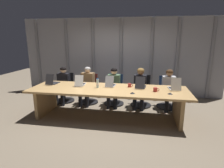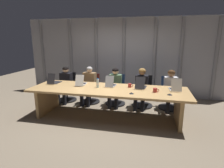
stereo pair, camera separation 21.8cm
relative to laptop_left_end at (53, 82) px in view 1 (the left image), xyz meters
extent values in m
plane|color=#7F705B|center=(1.59, -0.21, -0.82)|extent=(13.93, 13.93, 0.00)
cube|color=tan|center=(1.59, -0.21, -0.08)|extent=(3.89, 1.19, 0.05)
cube|color=black|center=(1.59, -0.21, -0.15)|extent=(3.31, 0.10, 0.06)
cube|color=tan|center=(-0.11, -0.21, -0.46)|extent=(0.08, 1.01, 0.71)
cube|color=tan|center=(3.28, -0.21, -0.46)|extent=(0.08, 1.01, 0.71)
cube|color=#9999A0|center=(1.59, 1.90, 0.51)|extent=(6.96, 0.10, 2.66)
cylinder|color=gray|center=(-1.48, 1.85, 0.51)|extent=(0.12, 0.12, 2.60)
cylinder|color=gray|center=(-0.33, 1.85, 0.51)|extent=(0.12, 0.12, 2.60)
cylinder|color=gray|center=(0.65, 1.85, 0.51)|extent=(0.12, 0.12, 2.60)
cylinder|color=gray|center=(1.64, 1.85, 0.51)|extent=(0.12, 0.12, 2.60)
cylinder|color=gray|center=(2.68, 1.85, 0.51)|extent=(0.12, 0.12, 2.60)
cylinder|color=gray|center=(3.51, 1.85, 0.51)|extent=(0.12, 0.12, 2.60)
cylinder|color=gray|center=(4.56, 1.85, 0.51)|extent=(0.12, 0.12, 2.60)
cube|color=#2D2D33|center=(0.00, 0.06, -0.05)|extent=(0.24, 0.32, 0.02)
cube|color=black|center=(0.01, 0.09, -0.04)|extent=(0.20, 0.18, 0.00)
cube|color=#2D2D33|center=(-0.01, -0.14, 0.10)|extent=(0.23, 0.12, 0.27)
cube|color=black|center=(-0.01, -0.13, 0.10)|extent=(0.21, 0.10, 0.25)
cube|color=beige|center=(0.79, 0.06, -0.05)|extent=(0.24, 0.33, 0.02)
cube|color=black|center=(0.79, 0.09, -0.04)|extent=(0.20, 0.19, 0.00)
cube|color=beige|center=(0.81, -0.15, 0.10)|extent=(0.23, 0.15, 0.28)
cube|color=black|center=(0.81, -0.15, 0.10)|extent=(0.20, 0.13, 0.25)
cube|color=#A8ADB7|center=(1.61, 0.08, -0.05)|extent=(0.23, 0.32, 0.02)
cube|color=black|center=(1.61, 0.11, -0.04)|extent=(0.19, 0.18, 0.00)
cube|color=#A8ADB7|center=(1.60, -0.11, 0.10)|extent=(0.22, 0.11, 0.28)
cube|color=black|center=(1.60, -0.11, 0.10)|extent=(0.20, 0.09, 0.25)
cube|color=#2D2D33|center=(2.39, 0.09, -0.05)|extent=(0.27, 0.34, 0.02)
cube|color=black|center=(2.39, 0.11, -0.04)|extent=(0.22, 0.20, 0.00)
cube|color=#2D2D33|center=(2.36, -0.13, 0.10)|extent=(0.25, 0.15, 0.28)
cube|color=black|center=(2.36, -0.12, 0.10)|extent=(0.22, 0.13, 0.25)
cube|color=beige|center=(3.18, 0.04, -0.05)|extent=(0.27, 0.34, 0.02)
cube|color=black|center=(3.17, 0.06, -0.04)|extent=(0.22, 0.20, 0.00)
cube|color=beige|center=(3.20, -0.16, 0.11)|extent=(0.24, 0.11, 0.30)
cube|color=black|center=(3.20, -0.15, 0.11)|extent=(0.22, 0.10, 0.27)
cube|color=black|center=(-0.03, 0.77, -0.41)|extent=(0.51, 0.51, 0.08)
cube|color=black|center=(-0.01, 0.99, -0.14)|extent=(0.44, 0.14, 0.46)
cylinder|color=#262628|center=(-0.03, 0.77, -0.61)|extent=(0.05, 0.05, 0.32)
cylinder|color=black|center=(-0.03, 0.77, -0.80)|extent=(0.60, 0.60, 0.04)
cube|color=#511E19|center=(0.76, 0.77, -0.41)|extent=(0.55, 0.55, 0.08)
cube|color=#511E19|center=(0.79, 0.98, -0.15)|extent=(0.44, 0.18, 0.45)
cylinder|color=#262628|center=(0.76, 0.77, -0.61)|extent=(0.05, 0.05, 0.32)
cylinder|color=black|center=(0.76, 0.77, -0.80)|extent=(0.60, 0.60, 0.04)
cube|color=navy|center=(1.57, 0.77, -0.41)|extent=(0.53, 0.53, 0.08)
cube|color=navy|center=(1.60, 0.99, -0.14)|extent=(0.44, 0.16, 0.47)
cylinder|color=#262628|center=(1.57, 0.77, -0.61)|extent=(0.05, 0.05, 0.32)
cylinder|color=black|center=(1.57, 0.77, -0.80)|extent=(0.60, 0.60, 0.04)
cube|color=black|center=(2.39, 0.77, -0.41)|extent=(0.55, 0.55, 0.08)
cube|color=black|center=(2.43, 0.98, -0.14)|extent=(0.44, 0.18, 0.47)
cylinder|color=#262628|center=(2.39, 0.77, -0.61)|extent=(0.05, 0.05, 0.32)
cylinder|color=black|center=(2.39, 0.77, -0.80)|extent=(0.60, 0.60, 0.04)
cube|color=navy|center=(3.15, 0.77, -0.41)|extent=(0.53, 0.53, 0.08)
cube|color=navy|center=(3.12, 0.99, -0.14)|extent=(0.44, 0.16, 0.46)
cylinder|color=#262628|center=(3.15, 0.77, -0.61)|extent=(0.05, 0.05, 0.32)
cylinder|color=black|center=(3.15, 0.77, -0.80)|extent=(0.60, 0.60, 0.04)
cube|color=black|center=(-0.02, 0.75, -0.13)|extent=(0.36, 0.23, 0.48)
sphere|color=beige|center=(-0.02, 0.75, 0.21)|extent=(0.19, 0.19, 0.19)
ellipsoid|color=black|center=(-0.02, 0.75, 0.23)|extent=(0.20, 0.20, 0.15)
cylinder|color=black|center=(0.13, 0.74, -0.09)|extent=(0.07, 0.14, 0.27)
cylinder|color=beige|center=(0.13, 0.53, -0.20)|extent=(0.07, 0.30, 0.06)
cylinder|color=black|center=(-0.17, 0.75, -0.09)|extent=(0.07, 0.14, 0.27)
cylinder|color=beige|center=(-0.17, 0.54, -0.20)|extent=(0.07, 0.30, 0.06)
cylinder|color=#262833|center=(0.08, 0.55, -0.40)|extent=(0.14, 0.40, 0.13)
cylinder|color=#262833|center=(0.08, 0.37, -0.60)|extent=(0.11, 0.11, 0.42)
cylinder|color=#262833|center=(-0.12, 0.55, -0.40)|extent=(0.14, 0.40, 0.13)
cylinder|color=#262833|center=(-0.12, 0.37, -0.60)|extent=(0.11, 0.11, 0.42)
cube|color=olive|center=(0.77, 0.75, -0.11)|extent=(0.40, 0.26, 0.52)
sphere|color=beige|center=(0.77, 0.75, 0.24)|extent=(0.18, 0.18, 0.18)
ellipsoid|color=#B2ADA8|center=(0.77, 0.75, 0.26)|extent=(0.18, 0.18, 0.13)
cylinder|color=olive|center=(0.93, 0.73, -0.05)|extent=(0.08, 0.14, 0.27)
cylinder|color=beige|center=(0.91, 0.52, -0.16)|extent=(0.09, 0.30, 0.06)
cylinder|color=olive|center=(0.61, 0.76, -0.05)|extent=(0.08, 0.14, 0.27)
cylinder|color=beige|center=(0.59, 0.55, -0.16)|extent=(0.09, 0.30, 0.06)
cylinder|color=#262833|center=(0.85, 0.54, -0.40)|extent=(0.17, 0.41, 0.13)
cylinder|color=#262833|center=(0.83, 0.36, -0.60)|extent=(0.11, 0.11, 0.42)
cylinder|color=#262833|center=(0.65, 0.56, -0.40)|extent=(0.17, 0.41, 0.13)
cylinder|color=#262833|center=(0.63, 0.38, -0.60)|extent=(0.11, 0.11, 0.42)
cube|color=#4C6B4C|center=(1.58, 0.75, -0.13)|extent=(0.36, 0.22, 0.49)
sphere|color=beige|center=(1.58, 0.75, 0.22)|extent=(0.19, 0.19, 0.19)
ellipsoid|color=black|center=(1.58, 0.75, 0.24)|extent=(0.20, 0.20, 0.14)
cylinder|color=#4C6B4C|center=(1.72, 0.75, -0.08)|extent=(0.07, 0.14, 0.27)
cylinder|color=beige|center=(1.73, 0.54, -0.19)|extent=(0.07, 0.30, 0.06)
cylinder|color=#4C6B4C|center=(1.43, 0.74, -0.08)|extent=(0.07, 0.14, 0.27)
cylinder|color=beige|center=(1.43, 0.53, -0.19)|extent=(0.07, 0.30, 0.06)
cylinder|color=#262833|center=(1.68, 0.55, -0.40)|extent=(0.13, 0.40, 0.13)
cylinder|color=#262833|center=(1.68, 0.37, -0.60)|extent=(0.11, 0.11, 0.42)
cylinder|color=#262833|center=(1.48, 0.55, -0.40)|extent=(0.13, 0.40, 0.13)
cylinder|color=#262833|center=(1.48, 0.37, -0.60)|extent=(0.11, 0.11, 0.42)
cube|color=black|center=(2.35, 0.75, -0.12)|extent=(0.37, 0.25, 0.50)
sphere|color=#8C6647|center=(2.35, 0.75, 0.23)|extent=(0.20, 0.20, 0.20)
ellipsoid|color=olive|center=(2.35, 0.75, 0.26)|extent=(0.20, 0.20, 0.15)
cylinder|color=black|center=(2.50, 0.73, -0.06)|extent=(0.08, 0.14, 0.27)
cylinder|color=#8C6647|center=(2.48, 0.53, -0.18)|extent=(0.09, 0.30, 0.06)
cylinder|color=black|center=(2.21, 0.76, -0.06)|extent=(0.08, 0.14, 0.27)
cylinder|color=#8C6647|center=(2.19, 0.55, -0.18)|extent=(0.09, 0.30, 0.06)
cylinder|color=#262833|center=(2.44, 0.54, -0.40)|extent=(0.16, 0.41, 0.13)
cylinder|color=#262833|center=(2.42, 0.36, -0.60)|extent=(0.11, 0.11, 0.42)
cylinder|color=#262833|center=(2.24, 0.56, -0.40)|extent=(0.16, 0.41, 0.13)
cylinder|color=#262833|center=(2.22, 0.38, -0.60)|extent=(0.11, 0.11, 0.42)
cube|color=silver|center=(3.15, 0.75, -0.13)|extent=(0.37, 0.25, 0.49)
sphere|color=#8C6647|center=(3.15, 0.75, 0.22)|extent=(0.20, 0.20, 0.20)
ellipsoid|color=#472D19|center=(3.15, 0.75, 0.24)|extent=(0.20, 0.20, 0.15)
cylinder|color=silver|center=(3.30, 0.76, -0.08)|extent=(0.08, 0.14, 0.27)
cylinder|color=#8C6647|center=(3.32, 0.55, -0.19)|extent=(0.09, 0.30, 0.06)
cylinder|color=silver|center=(3.01, 0.73, -0.08)|extent=(0.08, 0.14, 0.27)
cylinder|color=#8C6647|center=(3.03, 0.52, -0.19)|extent=(0.09, 0.30, 0.06)
cylinder|color=#262833|center=(3.27, 0.56, -0.40)|extent=(0.17, 0.41, 0.13)
cylinder|color=#262833|center=(3.29, 0.38, -0.60)|extent=(0.11, 0.11, 0.42)
cylinder|color=#262833|center=(3.07, 0.54, -0.40)|extent=(0.17, 0.41, 0.13)
cylinder|color=#262833|center=(3.09, 0.36, -0.60)|extent=(0.11, 0.11, 0.42)
cylinder|color=silver|center=(1.31, -0.17, 0.05)|extent=(0.06, 0.06, 0.22)
cylinder|color=white|center=(1.31, -0.17, 0.04)|extent=(0.07, 0.07, 0.07)
cylinder|color=blue|center=(1.31, -0.17, 0.17)|extent=(0.04, 0.04, 0.02)
cylinder|color=#B2332D|center=(2.72, -0.29, -0.01)|extent=(0.09, 0.09, 0.10)
torus|color=#B2332D|center=(2.78, -0.29, -0.01)|extent=(0.07, 0.01, 0.07)
cylinder|color=#B2332D|center=(2.09, 0.03, -0.01)|extent=(0.09, 0.09, 0.10)
torus|color=#B2332D|center=(2.15, 0.03, -0.01)|extent=(0.07, 0.01, 0.07)
cone|color=black|center=(2.21, -0.54, -0.04)|extent=(0.11, 0.11, 0.03)
cone|color=black|center=(3.04, -0.44, -0.04)|extent=(0.11, 0.11, 0.03)
camera|label=1|loc=(2.43, -4.53, 1.14)|focal=29.47mm
camera|label=2|loc=(2.64, -4.48, 1.14)|focal=29.47mm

